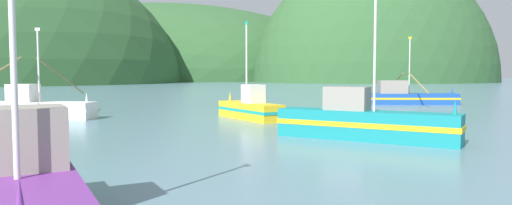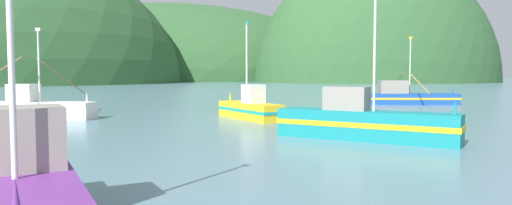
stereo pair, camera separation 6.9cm
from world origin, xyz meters
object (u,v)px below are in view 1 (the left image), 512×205
object	(u,v)px
fishing_boat_purple	(18,196)
fishing_boat_white	(30,108)
fishing_boat_blue	(403,97)
fishing_boat_teal	(363,122)
fishing_boat_yellow	(250,108)

from	to	relation	value
fishing_boat_purple	fishing_boat_white	xyz separation A→B (m)	(-4.91, 25.86, -0.01)
fishing_boat_purple	fishing_boat_blue	bearing A→B (deg)	124.47
fishing_boat_blue	fishing_boat_teal	xyz separation A→B (m)	(-16.87, -22.59, 0.05)
fishing_boat_white	fishing_boat_teal	world-z (taller)	fishing_boat_teal
fishing_boat_blue	fishing_boat_teal	distance (m)	28.19
fishing_boat_white	fishing_boat_teal	xyz separation A→B (m)	(17.91, -15.65, 0.08)
fishing_boat_blue	fishing_boat_yellow	bearing A→B (deg)	-133.94
fishing_boat_teal	fishing_boat_purple	bearing A→B (deg)	-96.27
fishing_boat_blue	fishing_boat_teal	size ratio (longest dim) A/B	1.64
fishing_boat_purple	fishing_boat_yellow	bearing A→B (deg)	141.44
fishing_boat_yellow	fishing_boat_white	bearing A→B (deg)	59.24
fishing_boat_white	fishing_boat_yellow	size ratio (longest dim) A/B	2.18
fishing_boat_white	fishing_boat_teal	distance (m)	23.79
fishing_boat_blue	fishing_boat_white	distance (m)	35.46
fishing_boat_purple	fishing_boat_yellow	world-z (taller)	fishing_boat_purple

